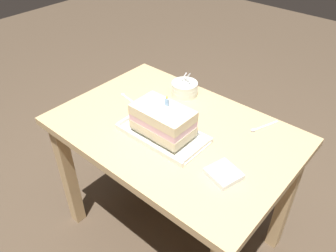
{
  "coord_description": "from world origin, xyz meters",
  "views": [
    {
      "loc": [
        0.75,
        -0.9,
        1.64
      ],
      "look_at": [
        -0.0,
        -0.04,
        0.76
      ],
      "focal_mm": 35.95,
      "sensor_mm": 36.0,
      "label": 1
    }
  ],
  "objects": [
    {
      "name": "birthday_cake",
      "position": [
        -0.0,
        -0.07,
        0.82
      ],
      "size": [
        0.25,
        0.15,
        0.16
      ],
      "color": "beige",
      "rests_on": "foil_tray"
    },
    {
      "name": "serving_spoon_by_bowls",
      "position": [
        -0.34,
        0.03,
        0.74
      ],
      "size": [
        0.13,
        0.03,
        0.01
      ],
      "color": "silver",
      "rests_on": "dining_table"
    },
    {
      "name": "bowl_stack",
      "position": [
        -0.14,
        0.25,
        0.77
      ],
      "size": [
        0.13,
        0.13,
        0.11
      ],
      "color": "silver",
      "rests_on": "dining_table"
    },
    {
      "name": "foil_tray",
      "position": [
        -0.0,
        -0.07,
        0.74
      ],
      "size": [
        0.38,
        0.2,
        0.02
      ],
      "color": "silver",
      "rests_on": "dining_table"
    },
    {
      "name": "serving_spoon_near_tray",
      "position": [
        0.29,
        0.24,
        0.74
      ],
      "size": [
        0.07,
        0.15,
        0.01
      ],
      "color": "silver",
      "rests_on": "dining_table"
    },
    {
      "name": "napkin_pile",
      "position": [
        0.33,
        -0.1,
        0.74
      ],
      "size": [
        0.14,
        0.13,
        0.02
      ],
      "color": "white",
      "rests_on": "dining_table"
    },
    {
      "name": "dining_table",
      "position": [
        0.0,
        0.0,
        0.62
      ],
      "size": [
        1.06,
        0.72,
        0.73
      ],
      "color": "tan",
      "rests_on": "ground_plane"
    },
    {
      "name": "ground_plane",
      "position": [
        0.0,
        0.0,
        0.0
      ],
      "size": [
        8.0,
        8.0,
        0.0
      ],
      "primitive_type": "plane",
      "color": "#4C3D2D"
    }
  ]
}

